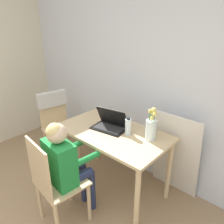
{
  "coord_description": "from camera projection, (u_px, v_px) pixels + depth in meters",
  "views": [
    {
      "loc": [
        1.19,
        0.15,
        1.83
      ],
      "look_at": [
        -0.23,
        1.73,
        0.93
      ],
      "focal_mm": 35.0,
      "sensor_mm": 36.0,
      "label": 1
    }
  ],
  "objects": [
    {
      "name": "cardboard_panel",
      "position": [
        175.0,
        155.0,
        2.37
      ],
      "size": [
        0.54,
        0.15,
        0.96
      ],
      "color": "silver",
      "rests_on": "ground_plane"
    },
    {
      "name": "flower_vase",
      "position": [
        151.0,
        127.0,
        2.09
      ],
      "size": [
        0.11,
        0.11,
        0.33
      ],
      "color": "silver",
      "rests_on": "dining_table"
    },
    {
      "name": "wall_back",
      "position": [
        158.0,
        77.0,
        2.37
      ],
      "size": [
        6.4,
        0.05,
        2.5
      ],
      "color": "silver",
      "rests_on": "ground_plane"
    },
    {
      "name": "dining_table",
      "position": [
        113.0,
        140.0,
        2.33
      ],
      "size": [
        1.19,
        0.67,
        0.75
      ],
      "color": "#D6B784",
      "rests_on": "ground_plane"
    },
    {
      "name": "chair_occupied",
      "position": [
        55.0,
        183.0,
        1.95
      ],
      "size": [
        0.44,
        0.44,
        0.93
      ],
      "rotation": [
        0.0,
        0.0,
        3.03
      ],
      "color": "#D6B784",
      "rests_on": "ground_plane"
    },
    {
      "name": "water_bottle",
      "position": [
        128.0,
        127.0,
        2.19
      ],
      "size": [
        0.06,
        0.06,
        0.19
      ],
      "color": "silver",
      "rests_on": "dining_table"
    },
    {
      "name": "chair_spare",
      "position": [
        56.0,
        115.0,
        2.98
      ],
      "size": [
        0.5,
        0.48,
        0.94
      ],
      "rotation": [
        0.0,
        0.0,
        1.37
      ],
      "color": "#D6B784",
      "rests_on": "ground_plane"
    },
    {
      "name": "laptop",
      "position": [
        110.0,
        124.0,
        2.34
      ],
      "size": [
        0.39,
        0.29,
        0.22
      ],
      "rotation": [
        0.0,
        0.0,
        0.16
      ],
      "color": "black",
      "rests_on": "dining_table"
    },
    {
      "name": "person_seated",
      "position": [
        65.0,
        161.0,
        1.96
      ],
      "size": [
        0.37,
        0.45,
        1.05
      ],
      "rotation": [
        0.0,
        0.0,
        3.03
      ],
      "color": "#1E8438",
      "rests_on": "ground_plane"
    }
  ]
}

